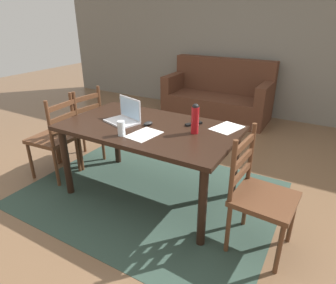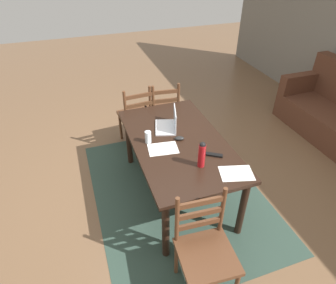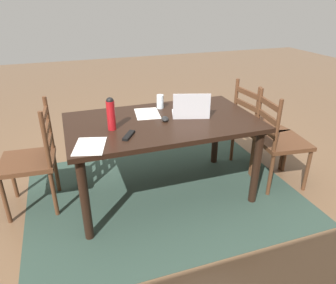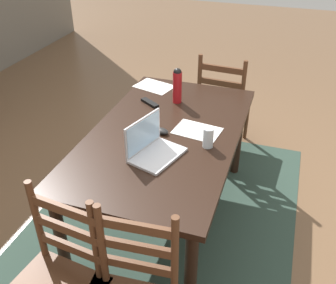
{
  "view_description": "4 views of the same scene",
  "coord_description": "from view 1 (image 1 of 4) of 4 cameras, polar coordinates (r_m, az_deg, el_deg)",
  "views": [
    {
      "loc": [
        1.42,
        -2.11,
        1.72
      ],
      "look_at": [
        0.14,
        0.12,
        0.57
      ],
      "focal_mm": 31.05,
      "sensor_mm": 36.0,
      "label": 1
    },
    {
      "loc": [
        2.31,
        -0.92,
        2.51
      ],
      "look_at": [
        -0.09,
        -0.08,
        0.7
      ],
      "focal_mm": 31.17,
      "sensor_mm": 36.0,
      "label": 2
    },
    {
      "loc": [
        0.78,
        2.4,
        1.75
      ],
      "look_at": [
        -0.1,
        -0.14,
        0.46
      ],
      "focal_mm": 33.56,
      "sensor_mm": 36.0,
      "label": 3
    },
    {
      "loc": [
        -2.05,
        -0.7,
        2.06
      ],
      "look_at": [
        0.11,
        0.02,
        0.6
      ],
      "focal_mm": 41.29,
      "sensor_mm": 36.0,
      "label": 4
    }
  ],
  "objects": [
    {
      "name": "laptop",
      "position": [
        2.84,
        -8.36,
        5.14
      ],
      "size": [
        0.37,
        0.3,
        0.23
      ],
      "color": "silver",
      "rests_on": "dining_table"
    },
    {
      "name": "drinking_glass",
      "position": [
        2.51,
        -9.16,
        2.67
      ],
      "size": [
        0.07,
        0.07,
        0.13
      ],
      "primitive_type": "cylinder",
      "color": "silver",
      "rests_on": "dining_table"
    },
    {
      "name": "chair_left_near",
      "position": [
        3.41,
        -21.17,
        0.76
      ],
      "size": [
        0.47,
        0.47,
        0.95
      ],
      "color": "#56331E",
      "rests_on": "ground"
    },
    {
      "name": "couch",
      "position": [
        5.27,
        9.75,
        8.7
      ],
      "size": [
        1.8,
        0.8,
        1.0
      ],
      "color": "#512D1E",
      "rests_on": "ground"
    },
    {
      "name": "paper_stack_right",
      "position": [
        2.72,
        11.48,
        2.74
      ],
      "size": [
        0.28,
        0.34,
        0.0
      ],
      "primitive_type": "cube",
      "rotation": [
        0.0,
        0.0,
        -0.27
      ],
      "color": "white",
      "rests_on": "dining_table"
    },
    {
      "name": "chair_right_near",
      "position": [
        2.32,
        17.5,
        -10.06
      ],
      "size": [
        0.47,
        0.47,
        0.95
      ],
      "color": "#56331E",
      "rests_on": "ground"
    },
    {
      "name": "dining_table",
      "position": [
        2.75,
        -3.77,
        1.42
      ],
      "size": [
        1.64,
        0.94,
        0.75
      ],
      "color": "black",
      "rests_on": "ground"
    },
    {
      "name": "chair_left_far",
      "position": [
        3.64,
        -16.79,
        2.77
      ],
      "size": [
        0.49,
        0.49,
        0.95
      ],
      "color": "#56331E",
      "rests_on": "ground"
    },
    {
      "name": "area_rug",
      "position": [
        3.07,
        -3.43,
        -10.03
      ],
      "size": [
        2.48,
        1.89,
        0.01
      ],
      "primitive_type": "cube",
      "color": "#2D4238",
      "rests_on": "ground"
    },
    {
      "name": "water_bottle",
      "position": [
        2.51,
        5.34,
        4.69
      ],
      "size": [
        0.07,
        0.07,
        0.27
      ],
      "color": "#A81419",
      "rests_on": "dining_table"
    },
    {
      "name": "tv_remote",
      "position": [
        2.75,
        5.05,
        3.58
      ],
      "size": [
        0.13,
        0.17,
        0.02
      ],
      "primitive_type": "cube",
      "rotation": [
        0.0,
        0.0,
        2.57
      ],
      "color": "black",
      "rests_on": "dining_table"
    },
    {
      "name": "wall_back",
      "position": [
        5.46,
        15.67,
        19.35
      ],
      "size": [
        8.0,
        0.12,
        2.7
      ],
      "primitive_type": "cube",
      "color": "slate",
      "rests_on": "ground"
    },
    {
      "name": "paper_stack_left",
      "position": [
        2.53,
        -4.73,
        1.49
      ],
      "size": [
        0.25,
        0.32,
        0.0
      ],
      "primitive_type": "cube",
      "rotation": [
        0.0,
        0.0,
        -0.14
      ],
      "color": "white",
      "rests_on": "dining_table"
    },
    {
      "name": "ground_plane",
      "position": [
        3.07,
        -3.43,
        -10.07
      ],
      "size": [
        14.0,
        14.0,
        0.0
      ],
      "primitive_type": "plane",
      "color": "brown"
    },
    {
      "name": "computer_mouse",
      "position": [
        2.74,
        -3.94,
        3.66
      ],
      "size": [
        0.09,
        0.11,
        0.03
      ],
      "primitive_type": "ellipsoid",
      "rotation": [
        0.0,
        0.0,
        -0.3
      ],
      "color": "black",
      "rests_on": "dining_table"
    }
  ]
}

